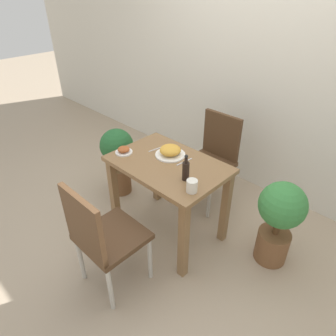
# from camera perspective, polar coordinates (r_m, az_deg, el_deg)

# --- Properties ---
(ground_plane) EXTENTS (16.00, 16.00, 0.00)m
(ground_plane) POSITION_cam_1_polar(r_m,az_deg,el_deg) (2.79, -0.00, -11.73)
(ground_plane) COLOR tan
(wall_back) EXTENTS (8.00, 0.05, 2.60)m
(wall_back) POSITION_cam_1_polar(r_m,az_deg,el_deg) (3.06, 16.99, 19.01)
(wall_back) COLOR beige
(wall_back) RESTS_ON ground_plane
(dining_table) EXTENTS (0.92, 0.62, 0.72)m
(dining_table) POSITION_cam_1_polar(r_m,az_deg,el_deg) (2.42, -0.00, -1.72)
(dining_table) COLOR olive
(dining_table) RESTS_ON ground_plane
(chair_near) EXTENTS (0.42, 0.42, 0.89)m
(chair_near) POSITION_cam_1_polar(r_m,az_deg,el_deg) (2.09, -12.53, -12.38)
(chair_near) COLOR #4C331E
(chair_near) RESTS_ON ground_plane
(chair_far) EXTENTS (0.42, 0.42, 0.89)m
(chair_far) POSITION_cam_1_polar(r_m,az_deg,el_deg) (2.92, 8.57, 2.43)
(chair_far) COLOR #4C331E
(chair_far) RESTS_ON ground_plane
(food_plate) EXTENTS (0.25, 0.25, 0.09)m
(food_plate) POSITION_cam_1_polar(r_m,az_deg,el_deg) (2.42, 0.43, 3.22)
(food_plate) COLOR white
(food_plate) RESTS_ON dining_table
(side_plate) EXTENTS (0.14, 0.14, 0.05)m
(side_plate) POSITION_cam_1_polar(r_m,az_deg,el_deg) (2.49, -8.43, 3.35)
(side_plate) COLOR white
(side_plate) RESTS_ON dining_table
(drink_cup) EXTENTS (0.08, 0.08, 0.09)m
(drink_cup) POSITION_cam_1_polar(r_m,az_deg,el_deg) (2.02, 4.58, -3.43)
(drink_cup) COLOR silver
(drink_cup) RESTS_ON dining_table
(sauce_bottle) EXTENTS (0.05, 0.05, 0.20)m
(sauce_bottle) POSITION_cam_1_polar(r_m,az_deg,el_deg) (2.11, 3.40, -0.39)
(sauce_bottle) COLOR black
(sauce_bottle) RESTS_ON dining_table
(fork_utensil) EXTENTS (0.04, 0.17, 0.00)m
(fork_utensil) POSITION_cam_1_polar(r_m,az_deg,el_deg) (2.54, -2.07, 3.70)
(fork_utensil) COLOR silver
(fork_utensil) RESTS_ON dining_table
(spoon_utensil) EXTENTS (0.02, 0.16, 0.00)m
(spoon_utensil) POSITION_cam_1_polar(r_m,az_deg,el_deg) (2.35, 3.13, 1.18)
(spoon_utensil) COLOR silver
(spoon_utensil) RESTS_ON dining_table
(potted_plant_left) EXTENTS (0.33, 0.33, 0.72)m
(potted_plant_left) POSITION_cam_1_polar(r_m,az_deg,el_deg) (3.05, -9.55, 2.34)
(potted_plant_left) COLOR brown
(potted_plant_left) RESTS_ON ground_plane
(potted_plant_right) EXTENTS (0.35, 0.35, 0.73)m
(potted_plant_right) POSITION_cam_1_polar(r_m,az_deg,el_deg) (2.42, 20.43, -8.87)
(potted_plant_right) COLOR brown
(potted_plant_right) RESTS_ON ground_plane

